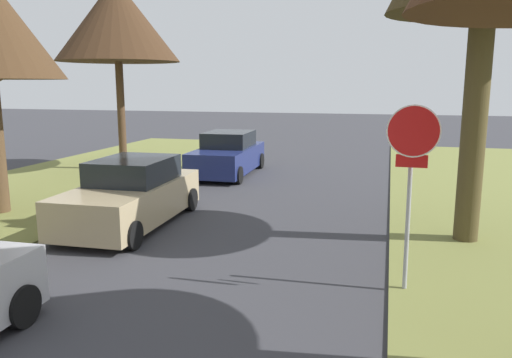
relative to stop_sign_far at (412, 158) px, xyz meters
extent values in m
cylinder|color=#9EA0A5|center=(0.00, 0.13, -1.02)|extent=(0.07, 0.35, 2.24)
cylinder|color=white|center=(0.00, -0.05, 0.42)|extent=(0.81, 0.15, 0.80)
cylinder|color=red|center=(0.00, -0.05, 0.42)|extent=(0.76, 0.15, 0.76)
cube|color=red|center=(0.00, 0.01, -0.05)|extent=(0.48, 0.07, 0.20)
cylinder|color=#4C4124|center=(1.32, 3.06, 0.19)|extent=(0.50, 0.50, 4.65)
cylinder|color=#4E3724|center=(-10.32, 9.33, -0.09)|extent=(0.29, 0.29, 4.08)
cone|color=#3E2919|center=(-10.32, 9.33, 3.45)|extent=(4.58, 4.58, 2.99)
cylinder|color=#4E3724|center=(-9.82, 9.44, 2.40)|extent=(0.36, 1.11, 1.00)
cylinder|color=#4E3724|center=(-10.89, 9.71, 2.47)|extent=(0.91, 1.27, 1.15)
cylinder|color=#4E3724|center=(-10.73, 9.72, 2.45)|extent=(0.93, 0.97, 1.10)
cylinder|color=black|center=(-5.14, -2.63, -1.88)|extent=(0.22, 0.61, 0.60)
cube|color=tan|center=(-6.19, 2.37, -1.59)|extent=(1.94, 4.45, 0.85)
cube|color=black|center=(-6.20, 2.59, -0.89)|extent=(1.66, 2.07, 0.56)
cylinder|color=black|center=(-5.28, 0.75, -1.88)|extent=(0.22, 0.61, 0.60)
cylinder|color=black|center=(-7.02, 0.70, -1.88)|extent=(0.22, 0.61, 0.60)
cylinder|color=black|center=(-5.37, 4.04, -1.88)|extent=(0.22, 0.61, 0.60)
cylinder|color=black|center=(-7.11, 4.00, -1.88)|extent=(0.22, 0.61, 0.60)
cube|color=navy|center=(-6.10, 9.45, -1.59)|extent=(1.94, 4.45, 0.85)
cube|color=black|center=(-6.11, 9.67, -0.89)|extent=(1.66, 2.07, 0.56)
cylinder|color=black|center=(-5.19, 7.82, -1.88)|extent=(0.22, 0.61, 0.60)
cylinder|color=black|center=(-6.93, 7.77, -1.88)|extent=(0.22, 0.61, 0.60)
cylinder|color=black|center=(-5.28, 11.12, -1.88)|extent=(0.22, 0.61, 0.60)
cylinder|color=black|center=(-7.02, 11.07, -1.88)|extent=(0.22, 0.61, 0.60)
camera|label=1|loc=(-0.35, -8.05, 1.12)|focal=35.29mm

